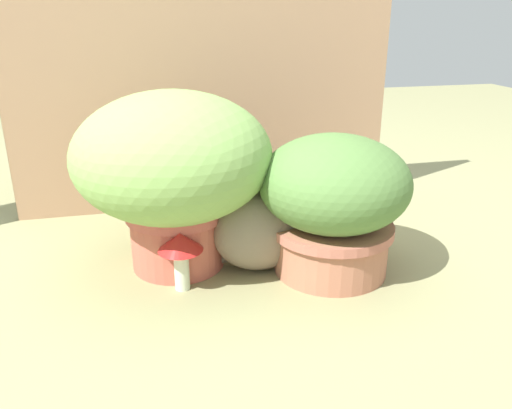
{
  "coord_description": "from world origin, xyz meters",
  "views": [
    {
      "loc": [
        -0.25,
        -1.22,
        0.65
      ],
      "look_at": [
        0.04,
        -0.02,
        0.18
      ],
      "focal_mm": 36.15,
      "sensor_mm": 36.0,
      "label": 1
    }
  ],
  "objects_px": {
    "mushroom_ornament_red": "(181,248)",
    "grass_planter": "(173,166)",
    "mushroom_ornament_pink": "(187,247)",
    "cat": "(267,225)",
    "leafy_planter": "(333,201)"
  },
  "relations": [
    {
      "from": "mushroom_ornament_red",
      "to": "grass_planter",
      "type": "bearing_deg",
      "value": 88.5
    },
    {
      "from": "grass_planter",
      "to": "mushroom_ornament_pink",
      "type": "bearing_deg",
      "value": -81.66
    },
    {
      "from": "cat",
      "to": "mushroom_ornament_pink",
      "type": "height_order",
      "value": "cat"
    },
    {
      "from": "grass_planter",
      "to": "mushroom_ornament_red",
      "type": "distance_m",
      "value": 0.22
    },
    {
      "from": "grass_planter",
      "to": "cat",
      "type": "relative_size",
      "value": 1.33
    },
    {
      "from": "leafy_planter",
      "to": "mushroom_ornament_red",
      "type": "height_order",
      "value": "leafy_planter"
    },
    {
      "from": "cat",
      "to": "mushroom_ornament_pink",
      "type": "xyz_separation_m",
      "value": [
        -0.22,
        -0.04,
        -0.03
      ]
    },
    {
      "from": "cat",
      "to": "leafy_planter",
      "type": "bearing_deg",
      "value": -19.74
    },
    {
      "from": "mushroom_ornament_pink",
      "to": "grass_planter",
      "type": "bearing_deg",
      "value": 98.34
    },
    {
      "from": "grass_planter",
      "to": "mushroom_ornament_pink",
      "type": "distance_m",
      "value": 0.21
    },
    {
      "from": "mushroom_ornament_red",
      "to": "cat",
      "type": "bearing_deg",
      "value": 16.09
    },
    {
      "from": "mushroom_ornament_red",
      "to": "mushroom_ornament_pink",
      "type": "distance_m",
      "value": 0.04
    },
    {
      "from": "leafy_planter",
      "to": "cat",
      "type": "xyz_separation_m",
      "value": [
        -0.16,
        0.06,
        -0.07
      ]
    },
    {
      "from": "grass_planter",
      "to": "mushroom_ornament_pink",
      "type": "relative_size",
      "value": 3.72
    },
    {
      "from": "grass_planter",
      "to": "cat",
      "type": "height_order",
      "value": "grass_planter"
    }
  ]
}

